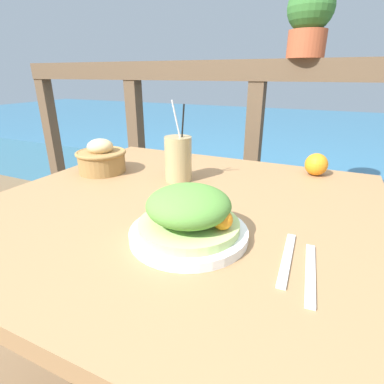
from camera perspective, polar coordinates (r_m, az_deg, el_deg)
name	(u,v)px	position (r m, az deg, el deg)	size (l,w,h in m)	color
ground_plane	(184,384)	(1.26, -1.53, -32.78)	(12.00, 12.00, 0.00)	brown
patio_table	(182,231)	(0.84, -1.95, -7.53)	(1.02, 0.96, 0.71)	#997047
railing_fence	(254,137)	(1.49, 11.68, 10.26)	(2.80, 0.08, 1.08)	brown
sea_backdrop	(300,144)	(4.02, 19.85, 8.68)	(12.00, 4.00, 0.42)	teal
salad_plate	(189,217)	(0.61, -0.64, -4.78)	(0.25, 0.25, 0.11)	white
drink_glass	(178,159)	(0.95, -2.64, 6.36)	(0.09, 0.09, 0.25)	tan
bread_basket	(101,158)	(1.08, -16.86, 6.17)	(0.17, 0.17, 0.12)	olive
potted_plant	(310,18)	(1.45, 21.49, 28.41)	(0.18, 0.18, 0.27)	#A34C2D
fork	(287,258)	(0.59, 17.62, -11.92)	(0.02, 0.18, 0.00)	silver
knife	(310,272)	(0.57, 21.61, -14.06)	(0.03, 0.18, 0.00)	silver
orange_near_basket	(316,164)	(1.09, 22.60, 4.88)	(0.07, 0.07, 0.07)	orange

